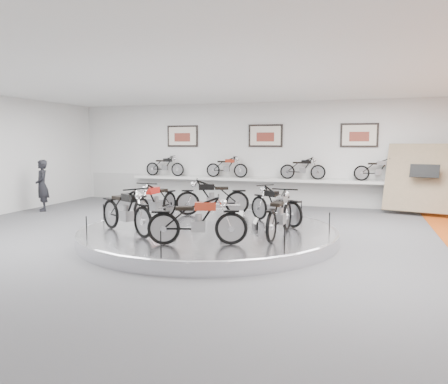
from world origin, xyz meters
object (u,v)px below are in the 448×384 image
(display_platform, at_px, (209,234))
(bike_e, at_px, (197,220))
(shelf, at_px, (264,180))
(bike_f, at_px, (280,214))
(bike_d, at_px, (126,210))
(bike_c, at_px, (156,201))
(visitor, at_px, (42,186))
(bike_b, at_px, (212,197))
(bike_a, at_px, (275,205))

(display_platform, xyz_separation_m, bike_e, (0.40, -1.81, 0.67))
(bike_e, bearing_deg, shelf, 74.81)
(bike_f, bearing_deg, bike_d, 105.51)
(shelf, bearing_deg, bike_c, -106.50)
(bike_f, height_order, visitor, visitor)
(shelf, bearing_deg, bike_f, -74.68)
(bike_b, bearing_deg, shelf, -116.69)
(shelf, xyz_separation_m, bike_e, (0.40, -8.21, -0.18))
(display_platform, relative_size, bike_b, 3.49)
(bike_d, bearing_deg, bike_b, 100.41)
(bike_b, distance_m, visitor, 6.70)
(shelf, height_order, bike_b, bike_b)
(bike_a, height_order, bike_d, bike_d)
(shelf, bearing_deg, bike_e, -87.22)
(bike_b, xyz_separation_m, bike_e, (0.93, -3.66, -0.02))
(display_platform, height_order, bike_a, bike_a)
(bike_e, distance_m, visitor, 8.77)
(bike_e, bearing_deg, display_platform, 84.42)
(bike_c, relative_size, bike_e, 1.03)
(shelf, xyz_separation_m, bike_c, (-1.73, -5.83, -0.16))
(bike_a, bearing_deg, bike_c, 47.30)
(bike_c, height_order, bike_d, bike_d)
(display_platform, distance_m, bike_f, 2.07)
(bike_b, distance_m, bike_e, 3.78)
(bike_b, height_order, bike_c, bike_c)
(bike_b, height_order, visitor, visitor)
(bike_a, height_order, bike_c, bike_c)
(display_platform, bearing_deg, bike_d, -143.30)
(bike_c, distance_m, visitor, 5.82)
(display_platform, height_order, bike_d, bike_d)
(bike_a, height_order, bike_f, bike_f)
(shelf, relative_size, bike_c, 6.00)
(bike_b, bearing_deg, bike_a, 138.89)
(bike_f, bearing_deg, bike_a, 18.42)
(bike_f, bearing_deg, bike_e, 135.44)
(bike_c, bearing_deg, bike_a, 103.83)
(display_platform, distance_m, bike_e, 1.98)
(shelf, xyz_separation_m, bike_d, (-1.63, -7.61, -0.15))
(bike_e, height_order, visitor, visitor)
(bike_d, bearing_deg, bike_f, 41.60)
(shelf, height_order, bike_f, bike_f)
(bike_b, distance_m, bike_c, 1.75)
(bike_e, bearing_deg, bike_b, 86.31)
(bike_e, bearing_deg, bike_f, 23.42)
(bike_d, bearing_deg, visitor, 175.85)
(display_platform, xyz_separation_m, bike_b, (-0.53, 1.84, 0.69))
(display_platform, bearing_deg, bike_b, 106.11)
(visitor, bearing_deg, bike_e, 13.99)
(bike_a, xyz_separation_m, bike_f, (0.40, -1.56, 0.03))
(bike_e, relative_size, visitor, 0.97)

